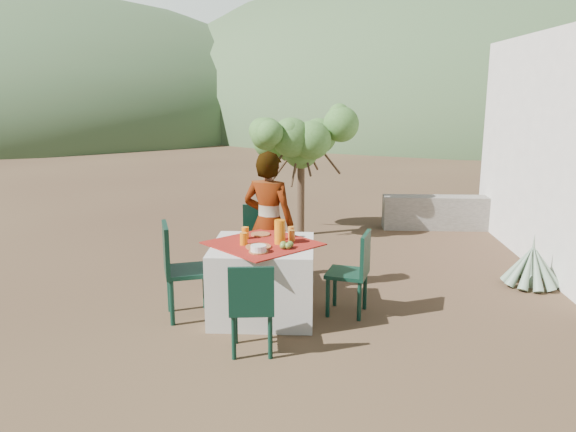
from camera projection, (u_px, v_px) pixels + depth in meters
The scene contains 24 objects.
ground at pixel (209, 300), 6.21m from camera, with size 160.00×160.00×0.00m, color #39221A.
table at pixel (263, 279), 5.74m from camera, with size 1.30×1.30×0.76m.
chair_far at pixel (262, 240), 6.67m from camera, with size 0.50×0.50×0.94m.
chair_near at pixel (252, 305), 4.83m from camera, with size 0.42×0.42×0.84m.
chair_left at pixel (179, 266), 5.62m from camera, with size 0.57×0.57×0.98m.
chair_right at pixel (354, 269), 5.72m from camera, with size 0.49×0.49×0.87m.
person at pixel (269, 223), 6.29m from camera, with size 0.59×0.39×1.62m, color #8C6651.
shrub_tree at pixel (305, 146), 8.71m from camera, with size 1.52×1.49×1.79m.
agave at pixel (532, 266), 6.61m from camera, with size 0.66×0.67×0.71m.
stone_wall at pixel (462, 213), 9.29m from camera, with size 2.60×0.35×0.55m, color gray.
hill_near_left at pixel (20, 125), 36.28m from camera, with size 40.00×40.00×16.00m, color #364D2B.
hill_near_right at pixel (465, 121), 40.70m from camera, with size 48.00×48.00×20.00m, color #364D2B.
hill_far_center at pixel (265, 112), 57.05m from camera, with size 60.00×60.00×24.00m, color slate.
plate_far at pixel (260, 234), 5.97m from camera, with size 0.21×0.21×0.01m, color brown.
plate_near at pixel (258, 247), 5.50m from camera, with size 0.25×0.25×0.01m, color brown.
glass_far at pixel (245, 233), 5.81m from camera, with size 0.07×0.07×0.12m, color orange.
glass_near at pixel (244, 239), 5.58m from camera, with size 0.08×0.08×0.12m, color orange.
juice_pitcher at pixel (280, 232), 5.61m from camera, with size 0.11×0.11×0.24m, color orange.
bowl_plate at pixel (259, 252), 5.33m from camera, with size 0.19×0.19×0.01m, color brown.
white_bowl at pixel (259, 248), 5.33m from camera, with size 0.15×0.15×0.06m, color white.
jar_left at pixel (292, 235), 5.73m from camera, with size 0.07×0.07×0.11m, color orange.
jar_right at pixel (291, 232), 5.90m from camera, with size 0.07×0.07×0.10m, color orange.
napkin_holder at pixel (280, 235), 5.77m from camera, with size 0.07×0.04×0.10m, color white.
fruit_cluster at pixel (286, 245), 5.46m from camera, with size 0.13×0.12×0.07m.
Camera 1 is at (1.16, -5.80, 2.28)m, focal length 35.00 mm.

